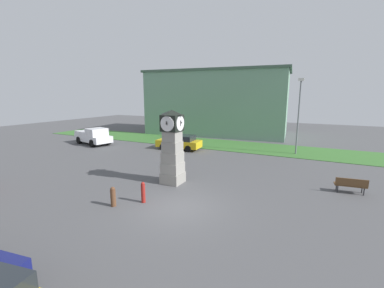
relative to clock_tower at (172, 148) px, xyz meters
name	(u,v)px	position (x,y,z in m)	size (l,w,h in m)	color
ground_plane	(178,207)	(2.08, -3.01, -2.21)	(88.23, 88.23, 0.00)	#4C4C4F
clock_tower	(172,148)	(0.00, 0.00, 0.00)	(1.43, 1.45, 4.56)	gray
bollard_near_tower	(113,196)	(-0.86, -4.30, -1.71)	(0.26, 0.26, 1.00)	brown
bollard_mid_row	(143,192)	(0.19, -3.27, -1.66)	(0.21, 0.21, 1.10)	maroon
car_silver_hatch	(180,142)	(-4.54, 8.95, -1.46)	(4.55, 2.24, 1.46)	gold
pickup_truck	(93,136)	(-14.56, 7.09, -1.29)	(5.31, 3.16, 1.85)	silver
bench	(351,184)	(9.80, 2.94, -1.69)	(1.65, 0.71, 0.90)	brown
street_lamp_near_road	(299,112)	(6.17, 11.98, 1.74)	(0.50, 0.24, 6.90)	slate
warehouse_blue_far	(218,103)	(-5.24, 21.52, 2.15)	(19.96, 11.73, 8.71)	gray
grass_verge_far	(239,146)	(0.37, 13.17, -2.19)	(52.94, 5.90, 0.04)	#386B2D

